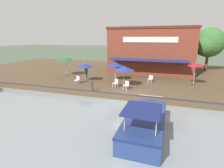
% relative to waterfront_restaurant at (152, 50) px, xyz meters
% --- Properties ---
extents(ground_plane, '(220.00, 220.00, 0.00)m').
position_rel_waterfront_restaurant_xyz_m(ground_plane, '(13.50, -0.83, -3.90)').
color(ground_plane, '#4C5B47').
extents(quay_deck, '(22.00, 56.00, 0.60)m').
position_rel_waterfront_restaurant_xyz_m(quay_deck, '(2.50, -0.83, -3.60)').
color(quay_deck, brown).
rests_on(quay_deck, ground).
extents(quay_edge_fender, '(0.20, 50.40, 0.10)m').
position_rel_waterfront_restaurant_xyz_m(quay_edge_fender, '(13.40, -0.83, -3.25)').
color(quay_edge_fender, '#2D2D33').
rests_on(quay_edge_fender, quay_deck).
extents(waterfront_restaurant, '(10.56, 12.15, 6.60)m').
position_rel_waterfront_restaurant_xyz_m(waterfront_restaurant, '(0.00, 0.00, 0.00)').
color(waterfront_restaurant, brown).
rests_on(waterfront_restaurant, quay_deck).
extents(patio_umbrella_far_corner, '(2.25, 2.25, 2.26)m').
position_rel_waterfront_restaurant_xyz_m(patio_umbrella_far_corner, '(10.52, -1.86, -1.31)').
color(patio_umbrella_far_corner, '#B7B7B7').
rests_on(patio_umbrella_far_corner, quay_deck).
extents(patio_umbrella_by_entrance, '(1.72, 1.72, 2.58)m').
position_rel_waterfront_restaurant_xyz_m(patio_umbrella_by_entrance, '(7.58, 5.46, -0.98)').
color(patio_umbrella_by_entrance, '#B7B7B7').
rests_on(patio_umbrella_by_entrance, quay_deck).
extents(patio_umbrella_mid_patio_right, '(1.94, 1.94, 2.34)m').
position_rel_waterfront_restaurant_xyz_m(patio_umbrella_mid_patio_right, '(8.33, -3.50, -1.24)').
color(patio_umbrella_mid_patio_right, '#B7B7B7').
rests_on(patio_umbrella_mid_patio_right, quay_deck).
extents(patio_umbrella_back_row, '(1.91, 1.91, 2.26)m').
position_rel_waterfront_restaurant_xyz_m(patio_umbrella_back_row, '(9.79, -6.84, -1.32)').
color(patio_umbrella_back_row, '#B7B7B7').
rests_on(patio_umbrella_back_row, quay_deck).
extents(patio_umbrella_near_quay_edge, '(2.25, 2.25, 2.58)m').
position_rel_waterfront_restaurant_xyz_m(patio_umbrella_near_quay_edge, '(7.54, -10.83, -0.99)').
color(patio_umbrella_near_quay_edge, '#B7B7B7').
rests_on(patio_umbrella_near_quay_edge, quay_deck).
extents(cafe_chair_far_corner_seat, '(0.54, 0.54, 0.85)m').
position_rel_waterfront_restaurant_xyz_m(cafe_chair_far_corner_seat, '(7.88, 0.73, -2.83)').
color(cafe_chair_far_corner_seat, white).
rests_on(cafe_chair_far_corner_seat, quay_deck).
extents(cafe_chair_facing_river, '(0.56, 0.56, 0.85)m').
position_rel_waterfront_restaurant_xyz_m(cafe_chair_facing_river, '(10.99, -7.26, -2.83)').
color(cafe_chair_facing_river, white).
rests_on(cafe_chair_facing_river, quay_deck).
extents(cafe_chair_back_row_seat, '(0.56, 0.56, 0.85)m').
position_rel_waterfront_restaurant_xyz_m(cafe_chair_back_row_seat, '(11.59, -1.33, -2.83)').
color(cafe_chair_back_row_seat, white).
rests_on(cafe_chair_back_row_seat, quay_deck).
extents(cafe_chair_under_first_umbrella, '(0.59, 0.59, 0.85)m').
position_rel_waterfront_restaurant_xyz_m(cafe_chair_under_first_umbrella, '(11.07, -2.63, -2.83)').
color(cafe_chair_under_first_umbrella, white).
rests_on(cafe_chair_under_first_umbrella, quay_deck).
extents(person_near_entrance, '(0.48, 0.48, 1.69)m').
position_rel_waterfront_restaurant_xyz_m(person_near_entrance, '(8.78, -7.19, -2.25)').
color(person_near_entrance, '#4C4C56').
rests_on(person_near_entrance, quay_deck).
extents(motorboat_outer_channel, '(6.80, 2.35, 2.08)m').
position_rel_waterfront_restaurant_xyz_m(motorboat_outer_channel, '(17.90, 1.45, -3.24)').
color(motorboat_outer_channel, navy).
rests_on(motorboat_outer_channel, river_water).
extents(mooring_post, '(0.22, 0.22, 0.97)m').
position_rel_waterfront_restaurant_xyz_m(mooring_post, '(13.15, -4.45, -2.81)').
color(mooring_post, '#473323').
rests_on(mooring_post, quay_deck).
extents(tree_upstream_bank, '(4.80, 4.57, 6.69)m').
position_rel_waterfront_restaurant_xyz_m(tree_upstream_bank, '(-2.82, 8.34, 0.97)').
color(tree_upstream_bank, brown).
rests_on(tree_upstream_bank, quay_deck).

